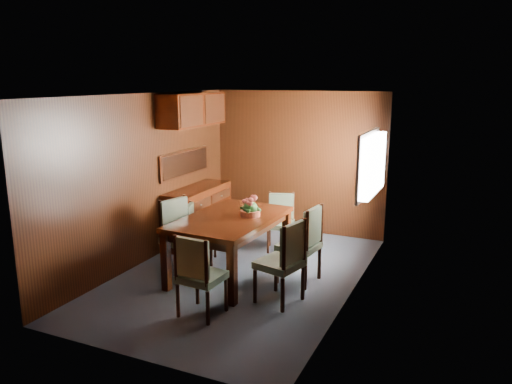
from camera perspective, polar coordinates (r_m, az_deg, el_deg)
The scene contains 11 objects.
ground at distance 6.84m, azimuth -1.77°, elevation -9.48°, with size 4.50×4.50×0.00m, color #343B47.
room_shell at distance 6.74m, azimuth -1.42°, elevation 4.60°, with size 3.06×4.52×2.41m.
sideboard at distance 8.09m, azimuth -6.65°, elevation -2.61°, with size 0.48×1.40×0.90m, color #321106.
dining_table at distance 6.64m, azimuth -2.96°, elevation -3.79°, with size 1.15×1.78×0.81m.
chair_left_near at distance 6.82m, azimuth -8.67°, elevation -4.55°, with size 0.58×0.60×1.04m.
chair_left_far at distance 7.23m, azimuth -6.81°, elevation -4.29°, with size 0.51×0.52×0.86m.
chair_right_near at distance 5.85m, azimuth 3.31°, elevation -7.50°, with size 0.56×0.58×1.02m.
chair_right_far at distance 6.46m, azimuth 5.56°, elevation -5.51°, with size 0.52×0.54×1.03m.
chair_head at distance 5.57m, azimuth -6.67°, elevation -9.03°, with size 0.48×0.47×0.96m.
chair_foot at distance 7.72m, azimuth 2.86°, elevation -3.02°, with size 0.52×0.51×0.88m.
flower_centerpiece at distance 6.59m, azimuth -0.66°, elevation -1.64°, with size 0.28×0.28×0.28m.
Camera 1 is at (2.79, -5.67, 2.61)m, focal length 35.00 mm.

